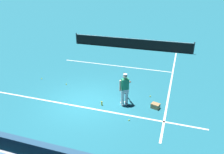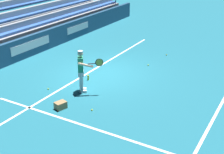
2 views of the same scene
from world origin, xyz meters
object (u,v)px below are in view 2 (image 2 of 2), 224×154
object	(u,v)px
tennis_player	(82,71)
tennis_ball_midcourt	(48,89)
tennis_ball_stray_back	(92,110)
water_bottle	(88,78)
ball_box_cardboard	(61,105)
tennis_ball_toward_net	(166,55)
tennis_ball_by_box	(148,65)

from	to	relation	value
tennis_player	tennis_ball_midcourt	distance (m)	1.66
tennis_ball_stray_back	tennis_ball_midcourt	bearing A→B (deg)	-102.87
tennis_ball_stray_back	water_bottle	distance (m)	2.76
ball_box_cardboard	tennis_ball_toward_net	xyz separation A→B (m)	(-7.42, 1.22, -0.10)
ball_box_cardboard	tennis_ball_stray_back	xyz separation A→B (m)	(-0.42, 1.07, -0.10)
tennis_ball_midcourt	tennis_ball_stray_back	world-z (taller)	same
tennis_player	tennis_ball_toward_net	distance (m)	6.08
tennis_ball_midcourt	water_bottle	world-z (taller)	water_bottle
tennis_ball_midcourt	tennis_ball_by_box	size ratio (longest dim) A/B	1.00
tennis_player	tennis_ball_by_box	size ratio (longest dim) A/B	25.98
tennis_player	tennis_ball_stray_back	bearing A→B (deg)	46.72
tennis_player	ball_box_cardboard	bearing A→B (deg)	5.07
tennis_ball_stray_back	tennis_ball_by_box	bearing A→B (deg)	-179.18
tennis_ball_midcourt	tennis_ball_by_box	world-z (taller)	same
tennis_ball_toward_net	tennis_ball_stray_back	world-z (taller)	same
tennis_ball_midcourt	tennis_ball_toward_net	world-z (taller)	same
tennis_ball_toward_net	tennis_ball_by_box	bearing A→B (deg)	-6.80
ball_box_cardboard	tennis_ball_stray_back	world-z (taller)	ball_box_cardboard
tennis_player	tennis_ball_toward_net	world-z (taller)	tennis_player
tennis_ball_by_box	water_bottle	xyz separation A→B (m)	(2.90, -1.57, 0.08)
ball_box_cardboard	tennis_ball_toward_net	world-z (taller)	ball_box_cardboard
tennis_player	tennis_ball_by_box	world-z (taller)	tennis_player
ball_box_cardboard	tennis_ball_toward_net	bearing A→B (deg)	170.63
ball_box_cardboard	tennis_ball_midcourt	xyz separation A→B (m)	(-0.99, -1.44, -0.10)
tennis_ball_toward_net	ball_box_cardboard	bearing A→B (deg)	-9.37
ball_box_cardboard	tennis_ball_midcourt	distance (m)	1.75
tennis_ball_toward_net	tennis_ball_stray_back	xyz separation A→B (m)	(7.01, -0.15, 0.00)
tennis_ball_stray_back	water_bottle	bearing A→B (deg)	-143.34
ball_box_cardboard	water_bottle	size ratio (longest dim) A/B	1.82
tennis_ball_toward_net	water_bottle	xyz separation A→B (m)	(4.80, -1.80, 0.08)
tennis_ball_by_box	tennis_ball_toward_net	world-z (taller)	same
tennis_player	water_bottle	bearing A→B (deg)	-157.90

